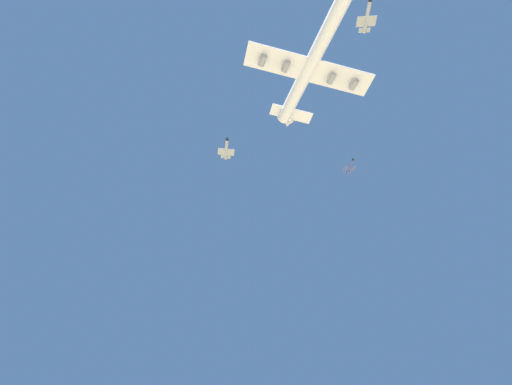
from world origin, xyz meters
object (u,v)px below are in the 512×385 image
Objects in this scene: chase_jet_left_wing at (291,117)px; chase_jet_high_escort at (350,167)px; carrier_jet at (309,67)px; chase_jet_lead at (367,17)px; chase_jet_right_wing at (226,149)px.

chase_jet_left_wing reaches higher than chase_jet_high_escort.
chase_jet_lead is (1.31, 31.02, 0.90)m from carrier_jet.
carrier_jet is 62.53m from chase_jet_left_wing.
carrier_jet is 5.18× the size of chase_jet_high_escort.
carrier_jet is 54.45m from chase_jet_right_wing.
chase_jet_high_escort is (-80.76, -58.70, 5.69)m from chase_jet_lead.
chase_jet_high_escort is at bearing 142.03° from carrier_jet.
chase_jet_high_escort reaches higher than chase_jet_lead.
carrier_jet is at bearing -28.76° from chase_jet_high_escort.
chase_jet_left_wing is at bearing -159.65° from chase_jet_lead.
chase_jet_right_wing is at bearing -138.77° from carrier_jet.
carrier_jet is 5.01× the size of chase_jet_right_wing.
carrier_jet is at bearing -10.33° from chase_jet_left_wing.
chase_jet_left_wing is at bearing 118.38° from chase_jet_right_wing.
chase_jet_lead is at bearing -11.96° from chase_jet_high_escort.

